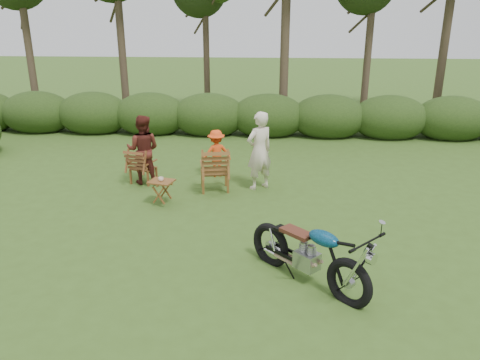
# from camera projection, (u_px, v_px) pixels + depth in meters

# --- Properties ---
(ground) EXTENTS (80.00, 80.00, 0.00)m
(ground) POSITION_uv_depth(u_px,v_px,m) (259.00, 271.00, 7.39)
(ground) COLOR #35501A
(ground) RESTS_ON ground
(tree_line) EXTENTS (22.52, 11.62, 8.14)m
(tree_line) POSITION_uv_depth(u_px,v_px,m) (286.00, 16.00, 15.26)
(tree_line) COLOR #3A2E1F
(tree_line) RESTS_ON ground
(motorcycle) EXTENTS (2.11, 2.08, 1.23)m
(motorcycle) POSITION_uv_depth(u_px,v_px,m) (306.00, 280.00, 7.13)
(motorcycle) COLOR #0A5E8E
(motorcycle) RESTS_ON ground
(lawn_chair_right) EXTENTS (0.83, 0.83, 1.03)m
(lawn_chair_right) POSITION_uv_depth(u_px,v_px,m) (215.00, 190.00, 10.83)
(lawn_chair_right) COLOR brown
(lawn_chair_right) RESTS_ON ground
(lawn_chair_left) EXTENTS (0.74, 0.74, 0.87)m
(lawn_chair_left) POSITION_uv_depth(u_px,v_px,m) (144.00, 182.00, 11.31)
(lawn_chair_left) COLOR brown
(lawn_chair_left) RESTS_ON ground
(side_table) EXTENTS (0.60, 0.54, 0.53)m
(side_table) POSITION_uv_depth(u_px,v_px,m) (162.00, 192.00, 9.93)
(side_table) COLOR brown
(side_table) RESTS_ON ground
(cup) EXTENTS (0.12, 0.12, 0.09)m
(cup) POSITION_uv_depth(u_px,v_px,m) (161.00, 179.00, 9.82)
(cup) COLOR beige
(cup) RESTS_ON side_table
(adult_a) EXTENTS (0.79, 0.74, 1.81)m
(adult_a) POSITION_uv_depth(u_px,v_px,m) (259.00, 188.00, 10.94)
(adult_a) COLOR beige
(adult_a) RESTS_ON ground
(adult_b) EXTENTS (0.81, 0.63, 1.65)m
(adult_b) POSITION_uv_depth(u_px,v_px,m) (145.00, 183.00, 11.31)
(adult_b) COLOR #531E17
(adult_b) RESTS_ON ground
(child) EXTENTS (0.87, 0.71, 1.18)m
(child) POSITION_uv_depth(u_px,v_px,m) (217.00, 176.00, 11.79)
(child) COLOR #F54A17
(child) RESTS_ON ground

